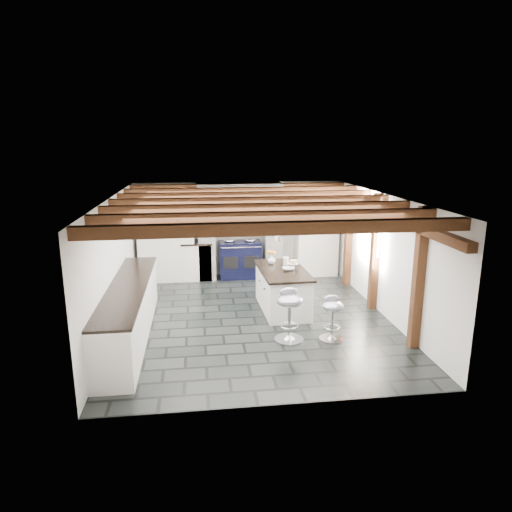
{
  "coord_description": "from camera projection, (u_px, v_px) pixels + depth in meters",
  "views": [
    {
      "loc": [
        -1.0,
        -8.07,
        3.26
      ],
      "look_at": [
        0.1,
        0.4,
        1.1
      ],
      "focal_mm": 32.0,
      "sensor_mm": 36.0,
      "label": 1
    }
  ],
  "objects": [
    {
      "name": "bar_stool_near",
      "position": [
        332.0,
        313.0,
        7.6
      ],
      "size": [
        0.41,
        0.41,
        0.77
      ],
      "rotation": [
        0.0,
        0.0,
        0.02
      ],
      "color": "silver",
      "rests_on": "ground"
    },
    {
      "name": "range_cooker",
      "position": [
        240.0,
        259.0,
        11.15
      ],
      "size": [
        1.0,
        0.63,
        0.99
      ],
      "color": "black",
      "rests_on": "ground"
    },
    {
      "name": "kitchen_island",
      "position": [
        282.0,
        289.0,
        8.99
      ],
      "size": [
        0.93,
        1.71,
        1.11
      ],
      "rotation": [
        0.0,
        0.0,
        0.03
      ],
      "color": "white",
      "rests_on": "ground"
    },
    {
      "name": "ground",
      "position": [
        253.0,
        317.0,
        8.69
      ],
      "size": [
        6.0,
        6.0,
        0.0
      ],
      "primitive_type": "plane",
      "color": "black",
      "rests_on": "ground"
    },
    {
      "name": "bar_stool_far",
      "position": [
        289.0,
        309.0,
        7.55
      ],
      "size": [
        0.5,
        0.5,
        0.91
      ],
      "rotation": [
        0.0,
        0.0,
        0.14
      ],
      "color": "silver",
      "rests_on": "ground"
    },
    {
      "name": "room_shell",
      "position": [
        217.0,
        247.0,
        9.71
      ],
      "size": [
        6.0,
        6.03,
        6.0
      ],
      "color": "white",
      "rests_on": "ground"
    }
  ]
}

